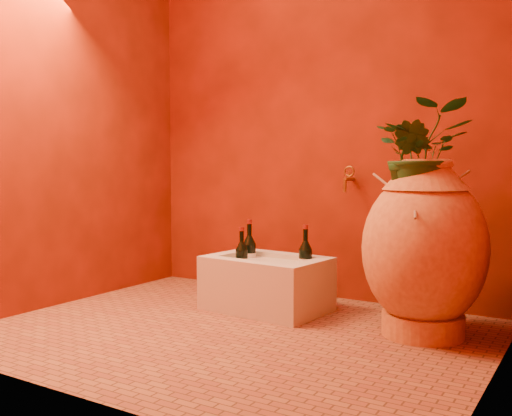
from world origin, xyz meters
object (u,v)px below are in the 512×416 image
Objects in this scene: wine_bottle_a at (305,261)px; wine_bottle_b at (249,255)px; wine_bottle_c at (242,261)px; amphora at (424,249)px; stone_basin at (266,284)px; wall_tap at (348,178)px.

wine_bottle_b is at bearing -178.66° from wine_bottle_a.
wine_bottle_c is at bearing -157.69° from wine_bottle_a.
wine_bottle_a is 0.38m from wine_bottle_c.
wine_bottle_a is 1.06× the size of wine_bottle_c.
wine_bottle_b is at bearing 102.97° from wine_bottle_c.
amphora is 1.22× the size of stone_basin.
wine_bottle_a is 0.60m from wall_tap.
amphora is at bearing -2.03° from stone_basin.
amphora reaches higher than wall_tap.
amphora is at bearing -37.79° from wall_tap.
stone_basin is at bearing 177.97° from amphora.
stone_basin is (-0.94, 0.03, -0.29)m from amphora.
wine_bottle_a is 0.96× the size of wine_bottle_b.
wall_tap is (0.48, 0.48, 0.49)m from wine_bottle_c.
wall_tap reaches higher than wine_bottle_a.
wall_tap is at bearing 68.98° from wine_bottle_a.
amphora is 0.84m from wall_tap.
wine_bottle_a is at bearing 169.45° from amphora.
stone_basin is 2.10× the size of wine_bottle_b.
wall_tap reaches higher than wine_bottle_b.
stone_basin is 2.31× the size of wine_bottle_c.
wine_bottle_b is (-1.12, 0.13, -0.14)m from amphora.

